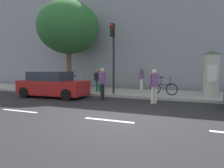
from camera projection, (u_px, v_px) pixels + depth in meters
name	position (u px, v px, depth m)	size (l,w,h in m)	color
ground_plane	(109.00, 120.00, 6.89)	(80.00, 80.00, 0.00)	#232326
sidewalk_curb	(150.00, 94.00, 13.36)	(36.00, 4.00, 0.15)	#9E9B93
lane_markings	(109.00, 120.00, 6.89)	(25.80, 0.16, 0.01)	silver
building_backdrop	(162.00, 31.00, 17.59)	(36.00, 5.00, 9.86)	gray
traffic_light	(113.00, 47.00, 12.20)	(0.24, 0.45, 4.24)	black
poster_column	(211.00, 73.00, 11.34)	(0.91, 0.91, 2.59)	#B2ADA3
street_tree	(68.00, 28.00, 15.55)	(4.73, 4.73, 6.73)	brown
pedestrian_with_bag	(154.00, 84.00, 10.04)	(0.43, 0.46, 1.71)	silver
pedestrian_in_red_top	(102.00, 81.00, 11.08)	(0.26, 0.62, 1.77)	black
pedestrian_near_pole	(142.00, 77.00, 15.03)	(0.28, 0.64, 1.60)	silver
pedestrian_tallest	(98.00, 79.00, 13.74)	(0.58, 0.31, 1.50)	#1E5938
bicycle_leaning	(163.00, 88.00, 12.30)	(1.72, 0.54, 1.09)	black
bicycle_upright	(76.00, 86.00, 13.90)	(1.73, 0.52, 1.09)	black
parked_car_dark	(52.00, 85.00, 12.23)	(4.20, 1.94, 1.55)	maroon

